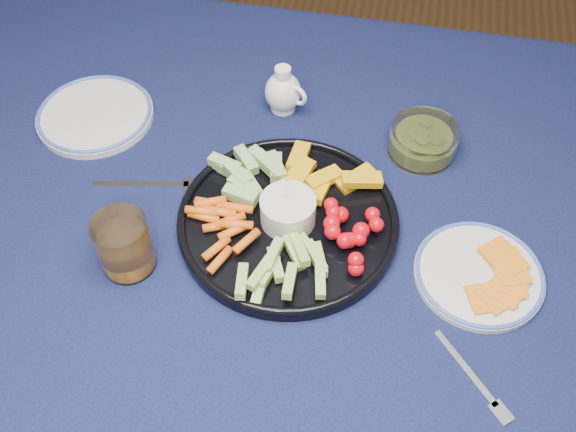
% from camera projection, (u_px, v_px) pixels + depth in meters
% --- Properties ---
extents(dining_table, '(1.67, 1.07, 0.75)m').
position_uv_depth(dining_table, '(337.00, 240.00, 1.12)').
color(dining_table, '#492918').
rests_on(dining_table, ground).
extents(crudite_platter, '(0.35, 0.35, 0.11)m').
position_uv_depth(crudite_platter, '(287.00, 217.00, 1.02)').
color(crudite_platter, black).
rests_on(crudite_platter, dining_table).
extents(creamer_pitcher, '(0.08, 0.07, 0.09)m').
position_uv_depth(creamer_pitcher, '(284.00, 92.00, 1.17)').
color(creamer_pitcher, white).
rests_on(creamer_pitcher, dining_table).
extents(pickle_bowl, '(0.12, 0.12, 0.05)m').
position_uv_depth(pickle_bowl, '(423.00, 142.00, 1.11)').
color(pickle_bowl, white).
rests_on(pickle_bowl, dining_table).
extents(cheese_plate, '(0.19, 0.19, 0.02)m').
position_uv_depth(cheese_plate, '(479.00, 273.00, 0.96)').
color(cheese_plate, silver).
rests_on(cheese_plate, dining_table).
extents(juice_tumbler, '(0.08, 0.08, 0.10)m').
position_uv_depth(juice_tumbler, '(125.00, 247.00, 0.95)').
color(juice_tumbler, white).
rests_on(juice_tumbler, dining_table).
extents(fork_left, '(0.19, 0.06, 0.00)m').
position_uv_depth(fork_left, '(160.00, 185.00, 1.08)').
color(fork_left, white).
rests_on(fork_left, dining_table).
extents(fork_right, '(0.11, 0.12, 0.00)m').
position_uv_depth(fork_right, '(478.00, 383.00, 0.86)').
color(fork_right, white).
rests_on(fork_right, dining_table).
extents(side_plate_extra, '(0.21, 0.21, 0.02)m').
position_uv_depth(side_plate_extra, '(95.00, 115.00, 1.18)').
color(side_plate_extra, silver).
rests_on(side_plate_extra, dining_table).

